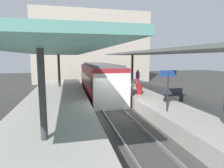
# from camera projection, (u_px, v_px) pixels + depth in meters

# --- Properties ---
(ground_plane) EXTENTS (80.00, 80.00, 0.00)m
(ground_plane) POSITION_uv_depth(u_px,v_px,m) (115.00, 117.00, 12.41)
(ground_plane) COLOR #383835
(platform_left) EXTENTS (4.40, 28.00, 1.00)m
(platform_left) POSITION_uv_depth(u_px,v_px,m) (55.00, 114.00, 11.49)
(platform_left) COLOR #ADA8A0
(platform_left) RESTS_ON ground_plane
(platform_right) EXTENTS (4.40, 28.00, 1.00)m
(platform_right) POSITION_uv_depth(u_px,v_px,m) (168.00, 106.00, 13.19)
(platform_right) COLOR #ADA8A0
(platform_right) RESTS_ON ground_plane
(track_ballast) EXTENTS (3.20, 28.00, 0.20)m
(track_ballast) POSITION_uv_depth(u_px,v_px,m) (115.00, 116.00, 12.39)
(track_ballast) COLOR #423F3D
(track_ballast) RESTS_ON ground_plane
(rail_near_side) EXTENTS (0.08, 28.00, 0.14)m
(rail_near_side) POSITION_uv_depth(u_px,v_px,m) (104.00, 114.00, 12.21)
(rail_near_side) COLOR slate
(rail_near_side) RESTS_ON track_ballast
(rail_far_side) EXTENTS (0.08, 28.00, 0.14)m
(rail_far_side) POSITION_uv_depth(u_px,v_px,m) (126.00, 112.00, 12.53)
(rail_far_side) COLOR slate
(rail_far_side) RESTS_ON track_ballast
(commuter_train) EXTENTS (2.78, 10.66, 3.10)m
(commuter_train) POSITION_uv_depth(u_px,v_px,m) (100.00, 80.00, 18.15)
(commuter_train) COLOR maroon
(commuter_train) RESTS_ON track_ballast
(canopy_left) EXTENTS (4.18, 21.00, 3.34)m
(canopy_left) POSITION_uv_depth(u_px,v_px,m) (54.00, 52.00, 12.33)
(canopy_left) COLOR #333335
(canopy_left) RESTS_ON platform_left
(canopy_right) EXTENTS (4.18, 21.00, 3.33)m
(canopy_right) POSITION_uv_depth(u_px,v_px,m) (161.00, 53.00, 14.02)
(canopy_right) COLOR #333335
(canopy_right) RESTS_ON platform_right
(platform_bench) EXTENTS (1.40, 0.41, 0.86)m
(platform_bench) POSITION_uv_depth(u_px,v_px,m) (173.00, 95.00, 12.41)
(platform_bench) COLOR black
(platform_bench) RESTS_ON platform_right
(platform_sign) EXTENTS (0.90, 0.08, 2.21)m
(platform_sign) POSITION_uv_depth(u_px,v_px,m) (168.00, 81.00, 9.95)
(platform_sign) COLOR #262628
(platform_sign) RESTS_ON platform_right
(litter_bin) EXTENTS (0.44, 0.44, 0.80)m
(litter_bin) POSITION_uv_depth(u_px,v_px,m) (139.00, 89.00, 14.92)
(litter_bin) COLOR maroon
(litter_bin) RESTS_ON platform_right
(passenger_near_bench) EXTENTS (0.36, 0.36, 1.58)m
(passenger_near_bench) POSITION_uv_depth(u_px,v_px,m) (129.00, 80.00, 17.58)
(passenger_near_bench) COLOR navy
(passenger_near_bench) RESTS_ON platform_right
(passenger_mid_platform) EXTENTS (0.36, 0.36, 1.70)m
(passenger_mid_platform) POSITION_uv_depth(u_px,v_px,m) (138.00, 78.00, 18.12)
(passenger_mid_platform) COLOR maroon
(passenger_mid_platform) RESTS_ON platform_right
(station_building_backdrop) EXTENTS (18.00, 6.00, 11.00)m
(station_building_backdrop) POSITION_uv_depth(u_px,v_px,m) (92.00, 48.00, 31.16)
(station_building_backdrop) COLOR #A89E8E
(station_building_backdrop) RESTS_ON ground_plane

